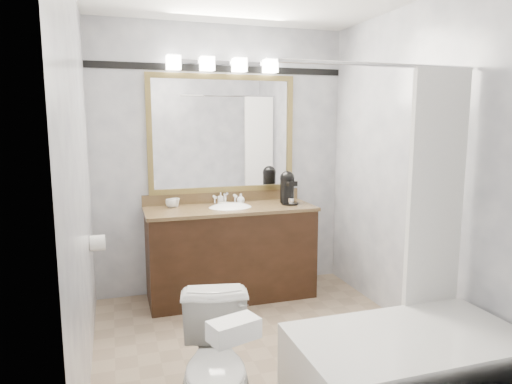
% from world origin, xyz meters
% --- Properties ---
extents(room, '(2.42, 2.62, 2.52)m').
position_xyz_m(room, '(0.00, 0.00, 1.25)').
color(room, gray).
rests_on(room, ground).
extents(vanity, '(1.53, 0.58, 0.97)m').
position_xyz_m(vanity, '(0.00, 1.02, 0.44)').
color(vanity, black).
rests_on(vanity, ground).
extents(mirror, '(1.40, 0.04, 1.10)m').
position_xyz_m(mirror, '(0.00, 1.28, 1.50)').
color(mirror, olive).
rests_on(mirror, room).
extents(vanity_light_bar, '(1.02, 0.14, 0.12)m').
position_xyz_m(vanity_light_bar, '(0.00, 1.23, 2.13)').
color(vanity_light_bar, silver).
rests_on(vanity_light_bar, room).
extents(accent_stripe, '(2.40, 0.01, 0.06)m').
position_xyz_m(accent_stripe, '(0.00, 1.29, 2.10)').
color(accent_stripe, black).
rests_on(accent_stripe, room).
extents(bathtub, '(1.30, 0.75, 1.96)m').
position_xyz_m(bathtub, '(0.55, -0.90, 0.28)').
color(bathtub, white).
rests_on(bathtub, ground).
extents(tp_roll, '(0.11, 0.12, 0.12)m').
position_xyz_m(tp_roll, '(-1.14, 0.66, 0.70)').
color(tp_roll, white).
rests_on(tp_roll, room).
extents(toilet, '(0.50, 0.73, 0.68)m').
position_xyz_m(toilet, '(-0.53, -0.76, 0.34)').
color(toilet, white).
rests_on(toilet, ground).
extents(tissue_box, '(0.25, 0.18, 0.09)m').
position_xyz_m(tissue_box, '(-0.53, -1.12, 0.73)').
color(tissue_box, white).
rests_on(tissue_box, toilet).
extents(coffee_maker, '(0.16, 0.20, 0.31)m').
position_xyz_m(coffee_maker, '(0.56, 1.02, 1.01)').
color(coffee_maker, black).
rests_on(coffee_maker, vanity).
extents(cup_left, '(0.12, 0.12, 0.08)m').
position_xyz_m(cup_left, '(-0.51, 1.16, 0.89)').
color(cup_left, white).
rests_on(cup_left, vanity).
extents(cup_right, '(0.08, 0.08, 0.08)m').
position_xyz_m(cup_right, '(-0.48, 1.18, 0.89)').
color(cup_right, white).
rests_on(cup_right, vanity).
extents(soap_bottle_a, '(0.05, 0.05, 0.11)m').
position_xyz_m(soap_bottle_a, '(-0.05, 1.18, 0.90)').
color(soap_bottle_a, white).
rests_on(soap_bottle_a, vanity).
extents(soap_bottle_b, '(0.09, 0.09, 0.09)m').
position_xyz_m(soap_bottle_b, '(0.14, 1.16, 0.90)').
color(soap_bottle_b, white).
rests_on(soap_bottle_b, vanity).
extents(soap_bar, '(0.09, 0.08, 0.02)m').
position_xyz_m(soap_bar, '(-0.03, 1.13, 0.86)').
color(soap_bar, beige).
rests_on(soap_bar, vanity).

